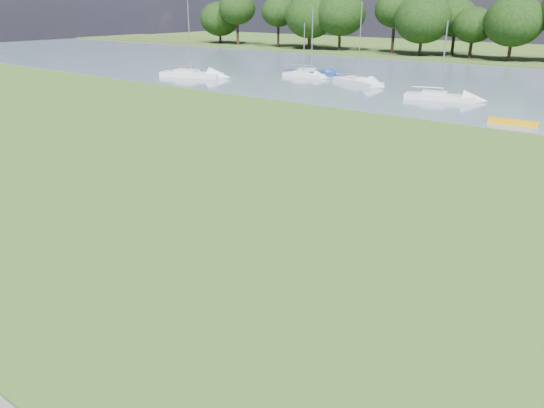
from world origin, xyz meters
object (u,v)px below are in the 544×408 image
Objects in this scene: kayak at (513,122)px; sailboat_8 at (303,74)px; sailboat_4 at (311,71)px; sailboat_7 at (357,80)px; sailboat_0 at (439,95)px; sailboat_3 at (191,73)px.

sailboat_8 is (-26.66, 12.18, 0.22)m from kayak.
sailboat_7 is at bearing -38.38° from sailboat_4.
kayak is 29.31m from sailboat_8.
sailboat_7 is 7.70m from sailboat_8.
sailboat_4 is at bearing 143.55° from sailboat_0.
sailboat_4 is at bearing 27.69° from sailboat_3.
sailboat_8 is (0.32, -2.09, -0.07)m from sailboat_4.
kayak is 0.41× the size of sailboat_7.
sailboat_8 is (10.47, 8.04, -0.11)m from sailboat_3.
kayak is at bearing -27.74° from sailboat_8.
sailboat_3 reaches higher than sailboat_0.
sailboat_8 reaches higher than kayak.
sailboat_0 is 1.13× the size of sailboat_8.
sailboat_4 is 0.93× the size of sailboat_7.
sailboat_0 is at bearing -19.19° from sailboat_8.
kayak is 0.44× the size of sailboat_4.
kayak is at bearing -9.07° from sailboat_7.
sailboat_8 is at bearing -99.44° from sailboat_4.
sailboat_4 reaches higher than sailboat_0.
kayak is 0.50× the size of sailboat_0.
sailboat_7 reaches higher than sailboat_0.
sailboat_4 is 2.11m from sailboat_8.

